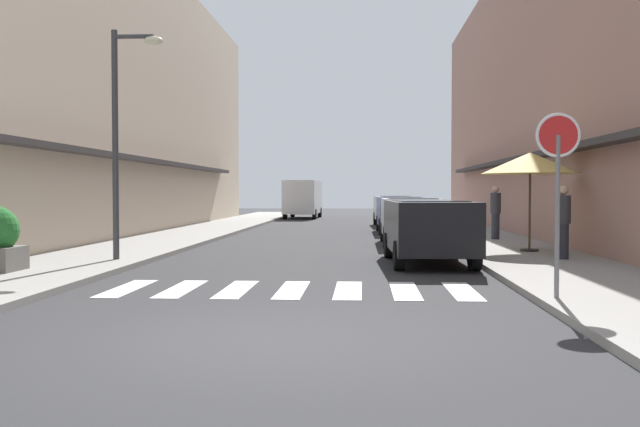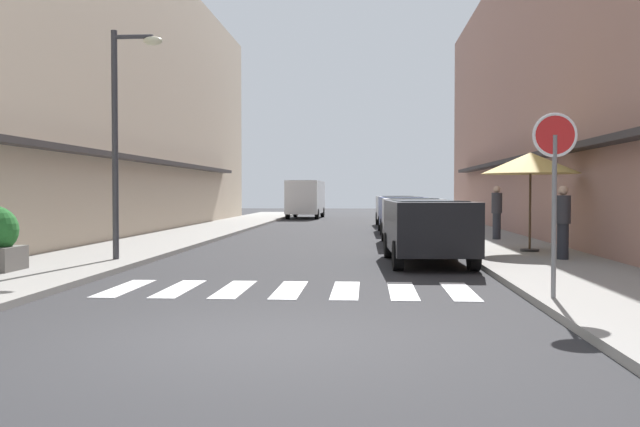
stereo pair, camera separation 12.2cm
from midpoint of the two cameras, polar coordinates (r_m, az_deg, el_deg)
The scene contains 16 objects.
ground_plane at distance 24.47m, azimuth 0.92°, elevation -2.13°, with size 91.62×91.62×0.00m, color #2B2B2D.
sidewalk_left at distance 25.30m, azimuth -11.16°, elevation -1.90°, with size 3.09×58.30×0.12m, color gray.
sidewalk_right at distance 24.77m, azimuth 13.26°, elevation -1.99°, with size 3.09×58.30×0.12m, color gray.
building_row_left at distance 27.85m, azimuth -18.82°, elevation 9.65°, with size 5.50×39.48×11.06m.
building_row_right at distance 27.00m, azimuth 21.59°, elevation 9.85°, with size 5.50×39.48×11.04m.
crosswalk at distance 11.94m, azimuth -2.20°, elevation -6.22°, with size 6.15×2.20×0.01m.
parked_car_near at distance 16.32m, azimuth 8.96°, elevation -0.86°, with size 1.94×4.38×1.47m.
parked_car_mid at distance 22.26m, azimuth 7.59°, elevation -0.16°, with size 1.83×4.01×1.47m.
parked_car_far at distance 28.48m, azimuth 6.77°, elevation 0.27°, with size 1.85×4.50×1.47m.
parked_car_distant at distance 34.17m, azimuth 6.29°, elevation 0.51°, with size 1.93×3.96×1.47m.
delivery_van at distance 44.17m, azimuth -1.09°, elevation 1.44°, with size 2.13×5.46×2.37m.
round_street_sign at distance 10.77m, azimuth 18.84°, elevation 4.43°, with size 0.65×0.07×2.69m.
street_lamp at distance 16.73m, azimuth -15.51°, elevation 7.38°, with size 1.19×0.28×5.22m.
cafe_umbrella at distance 18.98m, azimuth 16.91°, elevation 3.91°, with size 2.52×2.52×2.57m.
pedestrian_walking_near at distance 16.99m, azimuth 19.34°, elevation -0.55°, with size 0.34×0.34×1.69m.
pedestrian_walking_far at distance 23.53m, azimuth 14.32°, elevation 0.20°, with size 0.34×0.34×1.75m.
Camera 2 is at (1.31, -7.72, 1.67)m, focal length 39.38 mm.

